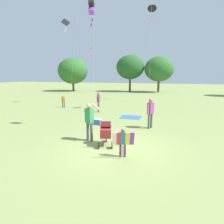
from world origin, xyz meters
TOP-DOWN VIEW (x-y plane):
  - ground_plane at (0.00, 0.00)m, footprint 120.00×120.00m
  - treeline_distant at (0.59, 25.34)m, footprint 41.19×6.95m
  - child_with_butterfly_kite at (0.48, -0.69)m, footprint 0.78×0.48m
  - person_adult_flyer at (-1.39, 0.60)m, footprint 0.67×0.50m
  - stroller at (-0.52, 0.30)m, footprint 0.73×1.12m
  - kite_adult_black at (-2.00, 2.45)m, footprint 1.04×1.92m
  - kite_orange_delta at (-7.91, 10.01)m, footprint 2.64×2.07m
  - kite_green_novelty at (0.15, 8.69)m, footprint 0.76×3.66m
  - distant_kites_cluster at (-1.38, 17.80)m, footprint 32.91×12.65m
  - person_red_shirt at (-3.55, 7.03)m, footprint 0.37×0.45m
  - person_sitting_far at (-7.38, 8.08)m, footprint 0.36×0.17m
  - person_couple_left at (0.92, 3.52)m, footprint 0.36×0.49m
  - picnic_blanket at (-0.71, 5.95)m, footprint 1.40×1.26m
  - cooler_box at (-2.18, 3.38)m, footprint 0.45×0.33m

SIDE VIEW (x-z plane):
  - ground_plane at x=0.00m, z-range 0.00..0.00m
  - picnic_blanket at x=-0.71m, z-range 0.00..0.02m
  - cooler_box at x=-2.18m, z-range 0.00..0.35m
  - stroller at x=-0.52m, z-range 0.09..1.12m
  - child_with_butterfly_kite at x=0.48m, z-range 0.12..1.17m
  - person_sitting_far at x=-7.38m, z-range 0.10..1.21m
  - person_red_shirt at x=-3.55m, z-range 0.14..1.75m
  - person_couple_left at x=0.92m, z-range 0.15..1.81m
  - person_adult_flyer at x=-1.39m, z-range 0.14..1.92m
  - treeline_distant at x=0.59m, z-range 0.62..7.15m
  - kite_adult_black at x=-2.00m, z-range 2.88..9.39m
  - kite_orange_delta at x=-7.91m, z-range 3.26..11.39m
  - kite_green_novelty at x=0.15m, z-range 3.67..11.64m
  - distant_kites_cluster at x=-1.38m, z-range 5.83..16.23m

